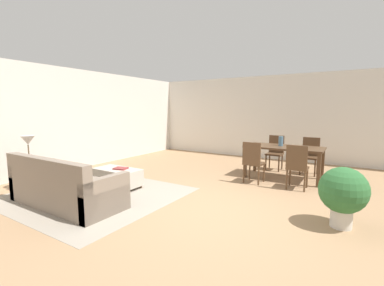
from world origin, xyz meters
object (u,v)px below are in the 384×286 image
at_px(vase_centerpiece, 281,141).
at_px(dining_chair_near_right, 297,165).
at_px(dining_table, 284,150).
at_px(side_table, 30,168).
at_px(ottoman_table, 118,177).
at_px(book_on_ottoman, 121,168).
at_px(potted_plant, 343,192).
at_px(dining_chair_near_left, 253,160).
at_px(table_lamp, 28,141).
at_px(couch, 64,188).
at_px(dining_chair_far_right, 310,154).
at_px(dining_chair_far_left, 275,150).

bearing_deg(vase_centerpiece, dining_chair_near_right, -57.38).
distance_m(dining_table, dining_chair_near_right, 0.92).
distance_m(side_table, vase_centerpiece, 5.48).
bearing_deg(ottoman_table, book_on_ottoman, 9.64).
relative_size(dining_chair_near_right, potted_plant, 1.08).
distance_m(side_table, dining_chair_near_left, 4.62).
relative_size(side_table, dining_chair_near_right, 0.63).
relative_size(vase_centerpiece, book_on_ottoman, 0.88).
relative_size(table_lamp, potted_plant, 0.62).
bearing_deg(potted_plant, vase_centerpiece, 121.17).
bearing_deg(side_table, dining_table, 41.74).
distance_m(couch, vase_centerpiece, 4.70).
bearing_deg(side_table, potted_plant, 14.37).
distance_m(dining_chair_near_left, dining_chair_far_right, 1.84).
height_order(side_table, dining_chair_near_right, dining_chair_near_right).
bearing_deg(dining_table, dining_chair_near_right, -60.54).
bearing_deg(dining_chair_near_right, book_on_ottoman, -150.02).
relative_size(ottoman_table, side_table, 1.72).
relative_size(side_table, dining_chair_far_right, 0.63).
bearing_deg(dining_chair_near_left, dining_chair_near_right, 0.87).
bearing_deg(dining_chair_near_right, ottoman_table, -150.49).
bearing_deg(vase_centerpiece, book_on_ottoman, -134.53).
height_order(couch, vase_centerpiece, vase_centerpiece).
bearing_deg(table_lamp, dining_table, 41.74).
bearing_deg(dining_chair_far_right, couch, -125.00).
relative_size(couch, table_lamp, 4.06).
bearing_deg(dining_chair_near_left, vase_centerpiece, 65.70).
bearing_deg(couch, table_lamp, 174.25).
distance_m(table_lamp, dining_chair_near_right, 5.40).
height_order(table_lamp, dining_chair_far_left, table_lamp).
height_order(dining_chair_near_left, vase_centerpiece, vase_centerpiece).
bearing_deg(dining_chair_near_right, dining_chair_far_left, 117.73).
bearing_deg(table_lamp, potted_plant, 14.37).
bearing_deg(dining_table, potted_plant, -59.97).
xyz_separation_m(dining_chair_near_left, dining_chair_far_left, (0.06, 1.63, 0.00)).
xyz_separation_m(side_table, dining_chair_near_right, (4.55, 2.87, 0.06)).
xyz_separation_m(dining_table, dining_chair_near_right, (0.45, -0.79, -0.15)).
bearing_deg(dining_chair_far_left, dining_chair_near_right, -62.27).
bearing_deg(table_lamp, side_table, 26.57).
xyz_separation_m(side_table, dining_table, (4.10, 3.66, 0.21)).
bearing_deg(side_table, dining_chair_far_left, 50.48).
bearing_deg(vase_centerpiece, dining_chair_far_right, 53.25).
distance_m(ottoman_table, dining_table, 3.82).
xyz_separation_m(dining_chair_far_left, vase_centerpiece, (0.32, -0.78, 0.35)).
bearing_deg(side_table, dining_chair_near_right, 32.24).
xyz_separation_m(dining_table, dining_chair_near_left, (-0.47, -0.80, -0.15)).
relative_size(side_table, vase_centerpiece, 2.56).
bearing_deg(dining_table, side_table, -138.26).
bearing_deg(couch, dining_chair_near_right, 43.36).
bearing_deg(dining_chair_near_right, side_table, -147.76).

